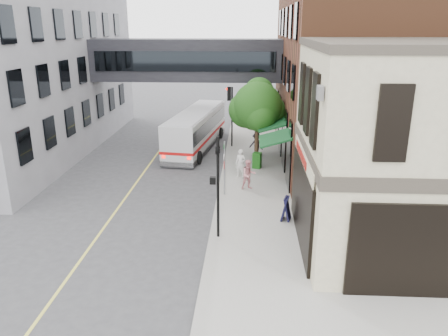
# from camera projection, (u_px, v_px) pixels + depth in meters

# --- Properties ---
(ground) EXTENTS (120.00, 120.00, 0.00)m
(ground) POSITION_uv_depth(u_px,v_px,m) (205.00, 262.00, 17.34)
(ground) COLOR #38383A
(ground) RESTS_ON ground
(sidewalk_main) EXTENTS (4.00, 60.00, 0.15)m
(sidewalk_main) POSITION_uv_depth(u_px,v_px,m) (253.00, 159.00, 30.49)
(sidewalk_main) COLOR gray
(sidewalk_main) RESTS_ON ground
(corner_building) EXTENTS (10.19, 8.12, 8.45)m
(corner_building) POSITION_uv_depth(u_px,v_px,m) (431.00, 150.00, 17.44)
(corner_building) COLOR tan
(corner_building) RESTS_ON ground
(brick_building) EXTENTS (13.76, 18.00, 14.00)m
(brick_building) POSITION_uv_depth(u_px,v_px,m) (376.00, 57.00, 28.84)
(brick_building) COLOR #562F1A
(brick_building) RESTS_ON ground
(skyway_bridge) EXTENTS (14.00, 3.18, 3.00)m
(skyway_bridge) POSITION_uv_depth(u_px,v_px,m) (187.00, 60.00, 32.55)
(skyway_bridge) COLOR black
(skyway_bridge) RESTS_ON ground
(traffic_signal_near) EXTENTS (0.44, 0.22, 4.60)m
(traffic_signal_near) POSITION_uv_depth(u_px,v_px,m) (217.00, 175.00, 18.29)
(traffic_signal_near) COLOR black
(traffic_signal_near) RESTS_ON sidewalk_main
(traffic_signal_far) EXTENTS (0.53, 0.28, 4.50)m
(traffic_signal_far) POSITION_uv_depth(u_px,v_px,m) (230.00, 105.00, 32.41)
(traffic_signal_far) COLOR black
(traffic_signal_far) RESTS_ON sidewalk_main
(street_sign_pole) EXTENTS (0.08, 0.75, 3.00)m
(street_sign_pole) POSITION_uv_depth(u_px,v_px,m) (224.00, 163.00, 23.36)
(street_sign_pole) COLOR gray
(street_sign_pole) RESTS_ON sidewalk_main
(street_tree) EXTENTS (3.80, 3.20, 5.60)m
(street_tree) POSITION_uv_depth(u_px,v_px,m) (257.00, 106.00, 28.54)
(street_tree) COLOR #382619
(street_tree) RESTS_ON sidewalk_main
(lane_marking) EXTENTS (0.12, 40.00, 0.01)m
(lane_marking) POSITION_uv_depth(u_px,v_px,m) (141.00, 177.00, 27.10)
(lane_marking) COLOR #D8CC4C
(lane_marking) RESTS_ON ground
(bus) EXTENTS (3.74, 10.66, 2.81)m
(bus) POSITION_uv_depth(u_px,v_px,m) (196.00, 128.00, 32.86)
(bus) COLOR silver
(bus) RESTS_ON ground
(pedestrian_a) EXTENTS (0.73, 0.60, 1.73)m
(pedestrian_a) POSITION_uv_depth(u_px,v_px,m) (241.00, 163.00, 26.38)
(pedestrian_a) COLOR silver
(pedestrian_a) RESTS_ON sidewalk_main
(pedestrian_b) EXTENTS (0.99, 0.88, 1.70)m
(pedestrian_b) POSITION_uv_depth(u_px,v_px,m) (249.00, 175.00, 24.44)
(pedestrian_b) COLOR pink
(pedestrian_b) RESTS_ON sidewalk_main
(pedestrian_c) EXTENTS (1.24, 1.10, 1.67)m
(pedestrian_c) POSITION_uv_depth(u_px,v_px,m) (256.00, 145.00, 30.63)
(pedestrian_c) COLOR #23222A
(pedestrian_c) RESTS_ON sidewalk_main
(newspaper_box) EXTENTS (0.63, 0.59, 1.03)m
(newspaper_box) POSITION_uv_depth(u_px,v_px,m) (257.00, 160.00, 28.14)
(newspaper_box) COLOR #175914
(newspaper_box) RESTS_ON sidewalk_main
(sandwich_board) EXTENTS (0.56, 0.72, 1.14)m
(sandwich_board) POSITION_uv_depth(u_px,v_px,m) (286.00, 209.00, 20.63)
(sandwich_board) COLOR black
(sandwich_board) RESTS_ON sidewalk_main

